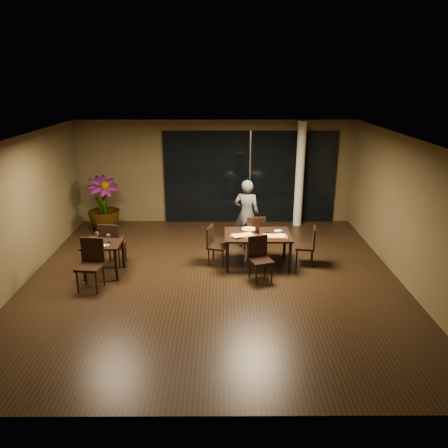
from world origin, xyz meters
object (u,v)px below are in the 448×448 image
(potted_plant, at_px, (104,206))
(chair_main_far, at_px, (255,233))
(bottle_a, at_px, (256,227))
(bottle_b, at_px, (258,227))
(chair_main_left, at_px, (215,243))
(chair_side_near, at_px, (91,261))
(diner, at_px, (247,214))
(main_table, at_px, (258,237))
(chair_main_right, at_px, (309,244))
(chair_main_near, at_px, (259,256))
(chair_side_far, at_px, (112,242))
(bottle_c, at_px, (258,226))
(side_table, at_px, (103,248))

(potted_plant, bearing_deg, chair_main_far, -20.55)
(bottle_a, bearing_deg, bottle_b, -29.20)
(chair_main_far, distance_m, chair_main_left, 1.14)
(chair_side_near, xyz_separation_m, potted_plant, (-0.58, 3.31, 0.21))
(diner, bearing_deg, chair_main_left, 66.64)
(main_table, relative_size, chair_main_right, 1.64)
(chair_main_near, distance_m, bottle_b, 0.88)
(chair_side_far, bearing_deg, chair_main_left, -167.87)
(chair_main_near, bearing_deg, diner, 76.95)
(potted_plant, bearing_deg, bottle_c, -26.68)
(chair_main_right, height_order, chair_side_far, chair_side_far)
(bottle_b, bearing_deg, chair_main_near, -91.74)
(main_table, bearing_deg, chair_main_right, -0.97)
(bottle_a, bearing_deg, chair_main_near, -89.15)
(side_table, distance_m, chair_main_right, 4.60)
(chair_side_far, height_order, bottle_b, chair_side_far)
(chair_main_right, relative_size, diner, 0.52)
(chair_main_near, height_order, bottle_a, bottle_a)
(chair_main_near, bearing_deg, bottle_a, 72.18)
(side_table, xyz_separation_m, chair_side_near, (-0.09, -0.63, -0.04))
(chair_main_near, xyz_separation_m, bottle_c, (0.02, 0.88, 0.38))
(chair_main_left, distance_m, chair_side_far, 2.34)
(side_table, distance_m, diner, 3.59)
(chair_side_near, xyz_separation_m, bottle_c, (3.49, 1.27, 0.32))
(main_table, xyz_separation_m, diner, (-0.20, 1.11, 0.20))
(chair_main_near, xyz_separation_m, chair_main_right, (1.19, 0.73, -0.02))
(diner, xyz_separation_m, bottle_c, (0.20, -0.98, 0.03))
(bottle_b, xyz_separation_m, bottle_c, (-0.01, 0.07, 0.02))
(main_table, distance_m, chair_main_right, 1.19)
(bottle_a, height_order, bottle_b, bottle_a)
(chair_main_right, xyz_separation_m, bottle_c, (-1.17, 0.15, 0.39))
(bottle_c, bearing_deg, potted_plant, 153.32)
(chair_main_near, distance_m, chair_side_near, 3.50)
(chair_side_far, bearing_deg, diner, -150.48)
(main_table, relative_size, chair_main_left, 1.67)
(chair_side_far, height_order, potted_plant, potted_plant)
(side_table, relative_size, chair_main_near, 0.85)
(main_table, xyz_separation_m, chair_main_far, (-0.01, 0.66, -0.13))
(side_table, distance_m, chair_main_far, 3.58)
(chair_main_right, distance_m, diner, 1.82)
(chair_main_right, bearing_deg, diner, -119.74)
(potted_plant, bearing_deg, bottle_b, -27.47)
(chair_main_near, height_order, bottle_c, bottle_c)
(bottle_b, bearing_deg, chair_side_near, -161.20)
(bottle_b, bearing_deg, bottle_c, 94.95)
(chair_main_right, bearing_deg, chair_main_far, -109.86)
(side_table, bearing_deg, bottle_c, 10.49)
(chair_main_left, xyz_separation_m, potted_plant, (-3.08, 2.11, 0.29))
(chair_side_far, bearing_deg, chair_side_near, 89.91)
(side_table, bearing_deg, chair_main_left, 13.14)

